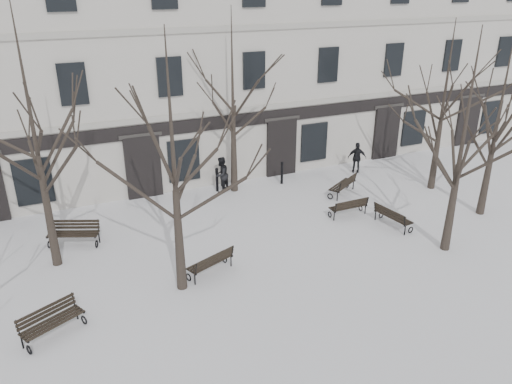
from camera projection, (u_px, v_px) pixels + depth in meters
ground at (293, 262)px, 17.80m from camera, size 100.00×100.00×0.00m
building at (182, 56)px, 26.50m from camera, size 40.40×10.20×11.40m
tree_1 at (172, 137)px, 14.31m from camera, size 5.75×5.75×8.22m
tree_2 at (467, 118)px, 16.71m from camera, size 5.60×5.60×8.00m
tree_3 at (500, 109)px, 19.70m from camera, size 5.14×5.14×7.34m
tree_4 at (30, 111)px, 15.52m from camera, size 6.17×6.17×8.81m
tree_5 at (232, 81)px, 21.78m from camera, size 5.83×5.83×8.32m
tree_6 at (446, 87)px, 22.19m from camera, size 5.47×5.47×7.81m
bench_0 at (51, 321)px, 13.98m from camera, size 1.83×1.33×0.89m
bench_1 at (211, 262)px, 16.90m from camera, size 1.80×1.20×0.86m
bench_2 at (349, 206)px, 21.06m from camera, size 1.67×0.62×0.84m
bench_3 at (74, 232)px, 18.79m from camera, size 1.96×1.34×0.94m
bench_4 at (344, 185)px, 23.18m from camera, size 1.84×1.45×0.90m
bench_5 at (392, 216)px, 20.16m from camera, size 0.86×1.76×0.85m
bollard_a at (217, 179)px, 23.49m from camera, size 0.15×0.15×1.18m
bollard_b at (282, 172)px, 24.37m from camera, size 0.15×0.15×1.13m
pedestrian_b at (222, 191)px, 23.71m from camera, size 1.06×1.02×1.71m
pedestrian_c at (356, 172)px, 26.04m from camera, size 1.02×0.82×1.61m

